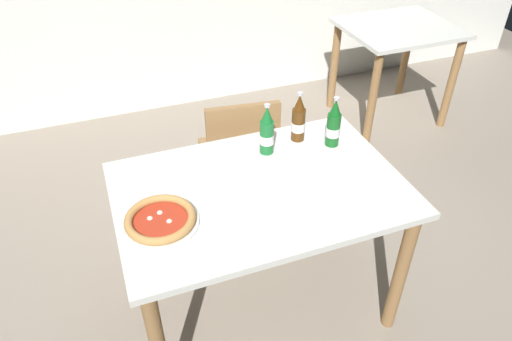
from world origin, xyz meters
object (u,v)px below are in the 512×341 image
object	(u,v)px
chair_behind_table	(240,155)
beer_bottle_left	(267,133)
dining_table_main	(260,207)
dining_table_background	(396,47)
beer_bottle_right	(334,125)
beer_bottle_center	(298,120)
napkin_with_cutlery	(322,175)
pizza_margherita_near	(160,220)

from	to	relation	value
chair_behind_table	beer_bottle_left	world-z (taller)	beer_bottle_left
dining_table_main	beer_bottle_left	size ratio (longest dim) A/B	4.86
dining_table_background	beer_bottle_right	distance (m)	1.71
chair_behind_table	beer_bottle_right	size ratio (longest dim) A/B	3.44
beer_bottle_center	beer_bottle_right	size ratio (longest dim) A/B	1.00
beer_bottle_left	napkin_with_cutlery	xyz separation A→B (m)	(0.16, -0.25, -0.10)
pizza_margherita_near	beer_bottle_right	world-z (taller)	beer_bottle_right
dining_table_main	pizza_margherita_near	bearing A→B (deg)	-169.62
pizza_margherita_near	beer_bottle_left	bearing A→B (deg)	29.32
beer_bottle_left	chair_behind_table	bearing A→B (deg)	90.71
dining_table_main	chair_behind_table	distance (m)	0.64
chair_behind_table	dining_table_main	bearing A→B (deg)	86.64
chair_behind_table	napkin_with_cutlery	world-z (taller)	chair_behind_table
chair_behind_table	beer_bottle_center	distance (m)	0.53
beer_bottle_center	beer_bottle_left	bearing A→B (deg)	-164.92
dining_table_main	beer_bottle_right	xyz separation A→B (m)	(0.43, 0.18, 0.22)
beer_bottle_left	napkin_with_cutlery	size ratio (longest dim) A/B	1.13
dining_table_main	beer_bottle_center	xyz separation A→B (m)	(0.30, 0.28, 0.22)
pizza_margherita_near	beer_bottle_right	bearing A→B (deg)	16.89
beer_bottle_left	napkin_with_cutlery	bearing A→B (deg)	-57.22
dining_table_background	napkin_with_cutlery	world-z (taller)	napkin_with_cutlery
chair_behind_table	beer_bottle_left	xyz separation A→B (m)	(0.00, -0.38, 0.37)
dining_table_main	pizza_margherita_near	size ratio (longest dim) A/B	4.13
dining_table_main	dining_table_background	xyz separation A→B (m)	(1.61, 1.38, -0.04)
pizza_margherita_near	beer_bottle_left	world-z (taller)	beer_bottle_left
chair_behind_table	napkin_with_cutlery	size ratio (longest dim) A/B	3.88
pizza_margherita_near	beer_bottle_center	xyz separation A→B (m)	(0.73, 0.36, 0.08)
pizza_margherita_near	napkin_with_cutlery	world-z (taller)	pizza_margherita_near
napkin_with_cutlery	dining_table_main	bearing A→B (deg)	176.47
beer_bottle_right	pizza_margherita_near	bearing A→B (deg)	-163.11
chair_behind_table	napkin_with_cutlery	xyz separation A→B (m)	(0.16, -0.63, 0.27)
pizza_margherita_near	beer_bottle_center	world-z (taller)	beer_bottle_center
dining_table_background	beer_bottle_left	xyz separation A→B (m)	(-1.50, -1.15, 0.26)
chair_behind_table	beer_bottle_right	xyz separation A→B (m)	(0.31, -0.43, 0.37)
pizza_margherita_near	beer_bottle_right	distance (m)	0.90
dining_table_main	beer_bottle_left	bearing A→B (deg)	62.75
beer_bottle_center	napkin_with_cutlery	bearing A→B (deg)	-93.46
beer_bottle_left	beer_bottle_center	bearing A→B (deg)	15.08
dining_table_main	beer_bottle_center	world-z (taller)	beer_bottle_center
dining_table_main	napkin_with_cutlery	bearing A→B (deg)	-3.53
dining_table_main	beer_bottle_right	size ratio (longest dim) A/B	4.86
chair_behind_table	beer_bottle_center	size ratio (longest dim) A/B	3.44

